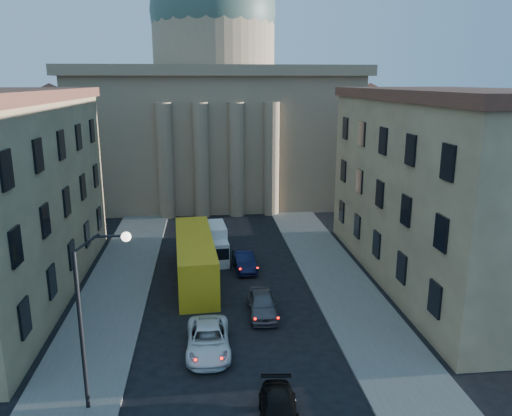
# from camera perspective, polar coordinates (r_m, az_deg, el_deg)

# --- Properties ---
(sidewalk_left) EXTENTS (5.00, 60.00, 0.15)m
(sidewalk_left) POSITION_cam_1_polar(r_m,az_deg,el_deg) (35.60, -16.78, -11.59)
(sidewalk_left) COLOR #62605A
(sidewalk_left) RESTS_ON ground
(sidewalk_right) EXTENTS (5.00, 60.00, 0.15)m
(sidewalk_right) POSITION_cam_1_polar(r_m,az_deg,el_deg) (36.40, 11.03, -10.62)
(sidewalk_right) COLOR #62605A
(sidewalk_right) RESTS_ON ground
(church) EXTENTS (68.02, 28.76, 36.60)m
(church) POSITION_cam_1_polar(r_m,az_deg,el_deg) (69.03, -4.69, 11.48)
(church) COLOR #8E7457
(church) RESTS_ON ground
(building_right) EXTENTS (11.60, 26.60, 14.70)m
(building_right) POSITION_cam_1_polar(r_m,az_deg,el_deg) (40.85, 21.38, 2.27)
(building_right) COLOR tan
(building_right) RESTS_ON ground
(street_lamp) EXTENTS (2.62, 0.44, 8.83)m
(street_lamp) POSITION_cam_1_polar(r_m,az_deg,el_deg) (24.25, -18.34, -10.76)
(street_lamp) COLOR black
(street_lamp) RESTS_ON ground
(car_left_mid) EXTENTS (2.49, 5.38, 1.49)m
(car_left_mid) POSITION_cam_1_polar(r_m,az_deg,el_deg) (29.96, -5.48, -14.73)
(car_left_mid) COLOR white
(car_left_mid) RESTS_ON ground
(car_right_mid) EXTENTS (2.14, 4.52, 1.27)m
(car_right_mid) POSITION_cam_1_polar(r_m,az_deg,el_deg) (24.53, 2.61, -22.30)
(car_right_mid) COLOR black
(car_right_mid) RESTS_ON ground
(car_right_far) EXTENTS (1.91, 4.59, 1.55)m
(car_right_far) POSITION_cam_1_polar(r_m,az_deg,el_deg) (33.96, 0.71, -10.93)
(car_right_far) COLOR #55545A
(car_right_far) RESTS_ON ground
(car_right_distant) EXTENTS (1.86, 4.61, 1.49)m
(car_right_distant) POSITION_cam_1_polar(r_m,az_deg,el_deg) (41.73, -1.36, -6.04)
(car_right_distant) COLOR black
(car_right_distant) RESTS_ON ground
(city_bus) EXTENTS (3.56, 12.41, 3.46)m
(city_bus) POSITION_cam_1_polar(r_m,az_deg,el_deg) (39.59, -6.99, -5.58)
(city_bus) COLOR gold
(city_bus) RESTS_ON ground
(box_truck) EXTENTS (2.49, 5.48, 2.93)m
(box_truck) POSITION_cam_1_polar(r_m,az_deg,el_deg) (44.02, -4.81, -4.09)
(box_truck) COLOR silver
(box_truck) RESTS_ON ground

